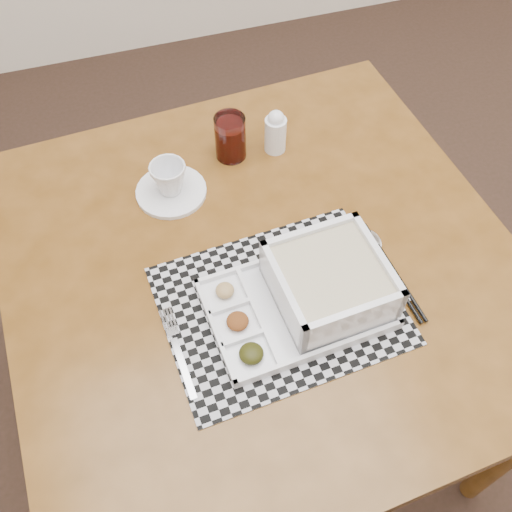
{
  "coord_description": "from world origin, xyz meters",
  "views": [
    {
      "loc": [
        -0.72,
        0.04,
        1.65
      ],
      "look_at": [
        -0.54,
        0.62,
        0.79
      ],
      "focal_mm": 40.0,
      "sensor_mm": 36.0,
      "label": 1
    }
  ],
  "objects_px": {
    "dining_table": "(262,281)",
    "cup": "(169,178)",
    "serving_tray": "(321,288)",
    "creamer_bottle": "(275,132)",
    "juice_glass": "(230,139)"
  },
  "relations": [
    {
      "from": "cup",
      "to": "creamer_bottle",
      "type": "height_order",
      "value": "creamer_bottle"
    },
    {
      "from": "juice_glass",
      "to": "creamer_bottle",
      "type": "relative_size",
      "value": 0.98
    },
    {
      "from": "serving_tray",
      "to": "juice_glass",
      "type": "xyz_separation_m",
      "value": [
        -0.05,
        0.42,
        0.01
      ]
    },
    {
      "from": "cup",
      "to": "creamer_bottle",
      "type": "relative_size",
      "value": 0.71
    },
    {
      "from": "dining_table",
      "to": "cup",
      "type": "height_order",
      "value": "cup"
    },
    {
      "from": "dining_table",
      "to": "juice_glass",
      "type": "height_order",
      "value": "juice_glass"
    },
    {
      "from": "dining_table",
      "to": "serving_tray",
      "type": "bearing_deg",
      "value": -59.6
    },
    {
      "from": "serving_tray",
      "to": "creamer_bottle",
      "type": "xyz_separation_m",
      "value": [
        0.05,
        0.4,
        0.01
      ]
    },
    {
      "from": "cup",
      "to": "creamer_bottle",
      "type": "distance_m",
      "value": 0.26
    },
    {
      "from": "serving_tray",
      "to": "juice_glass",
      "type": "relative_size",
      "value": 3.17
    },
    {
      "from": "juice_glass",
      "to": "cup",
      "type": "bearing_deg",
      "value": -154.95
    },
    {
      "from": "dining_table",
      "to": "serving_tray",
      "type": "height_order",
      "value": "serving_tray"
    },
    {
      "from": "dining_table",
      "to": "serving_tray",
      "type": "xyz_separation_m",
      "value": [
        0.07,
        -0.12,
        0.12
      ]
    },
    {
      "from": "juice_glass",
      "to": "serving_tray",
      "type": "bearing_deg",
      "value": -83.36
    },
    {
      "from": "creamer_bottle",
      "to": "serving_tray",
      "type": "bearing_deg",
      "value": -97.28
    }
  ]
}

